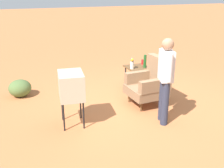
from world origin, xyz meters
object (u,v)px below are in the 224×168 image
Objects in this scene: soda_can_red at (143,62)px; tv_on_stand at (71,86)px; bottle_wine_green at (145,61)px; flower_vase at (132,63)px; person_standing at (166,76)px; armchair at (150,83)px; side_table at (137,70)px.

tv_on_stand is at bearing -58.32° from soda_can_red.
flower_vase is at bearing -93.42° from bottle_wine_green.
tv_on_stand is 0.63× the size of person_standing.
person_standing is at bearing -16.22° from soda_can_red.
armchair reaches higher than bottle_wine_green.
armchair is at bearing 99.31° from tv_on_stand.
soda_can_red is at bearing 162.40° from bottle_wine_green.
flower_vase is at bearing -175.32° from armchair.
person_standing reaches higher than tv_on_stand.
armchair is at bearing 4.68° from flower_vase.
soda_can_red is at bearing 126.33° from side_table.
bottle_wine_green is 1.21× the size of flower_vase.
armchair reaches higher than soda_can_red.
side_table is 2.32m from tv_on_stand.
flower_vase is at bearing -63.85° from side_table.
person_standing reaches higher than armchair.
soda_can_red is (-1.06, 0.37, 0.17)m from armchair.
tv_on_stand is 3.22× the size of bottle_wine_green.
side_table is 0.37× the size of person_standing.
bottle_wine_green is at bearing 116.89° from tv_on_stand.
flower_vase is (-0.79, -0.06, 0.25)m from armchair.
tv_on_stand reaches higher than soda_can_red.
soda_can_red is at bearing 121.68° from tv_on_stand.
armchair reaches higher than tv_on_stand.
flower_vase is at bearing -58.29° from soda_can_red.
side_table is at bearing 170.83° from armchair.
side_table is 2.28× the size of flower_vase.
tv_on_stand is 2.59m from soda_can_red.
bottle_wine_green is at bearing 47.42° from side_table.
person_standing is (0.86, -0.19, 0.44)m from armchair.
armchair is 1.13m from soda_can_red.
flower_vase is (0.27, -0.43, 0.09)m from soda_can_red.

